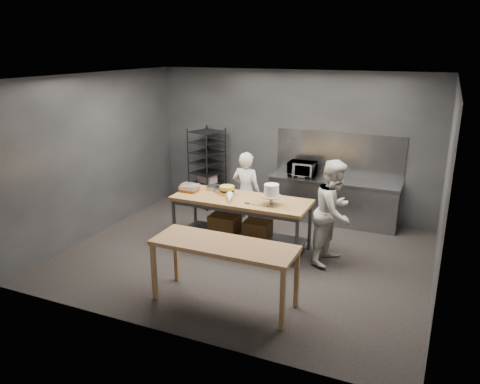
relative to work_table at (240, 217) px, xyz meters
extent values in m
plane|color=black|center=(0.23, -0.29, -0.57)|extent=(6.00, 6.00, 0.00)
cube|color=#4C4F54|center=(0.23, 2.21, 0.93)|extent=(6.00, 0.04, 3.00)
cube|color=olive|center=(0.03, -0.01, 0.32)|extent=(2.40, 0.90, 0.06)
cube|color=#47494C|center=(0.03, -0.01, -0.37)|extent=(2.25, 0.75, 0.03)
cylinder|color=#47494C|center=(-1.11, -0.40, -0.14)|extent=(0.06, 0.06, 0.86)
cylinder|color=#47494C|center=(-1.11, 0.38, -0.14)|extent=(0.06, 0.06, 0.86)
cylinder|color=#47494C|center=(1.17, -0.40, -0.14)|extent=(0.06, 0.06, 0.86)
cylinder|color=#47494C|center=(1.17, 0.38, -0.14)|extent=(0.06, 0.06, 0.86)
cube|color=brown|center=(-0.30, -0.01, -0.18)|extent=(0.50, 0.40, 0.35)
cube|color=brown|center=(0.31, 0.06, -0.21)|extent=(0.45, 0.38, 0.30)
cube|color=olive|center=(0.57, -1.84, 0.30)|extent=(2.00, 0.70, 0.06)
cube|color=olive|center=(-0.38, -2.14, -0.15)|extent=(0.06, 0.06, 0.84)
cube|color=olive|center=(-0.38, -1.54, -0.15)|extent=(0.06, 0.06, 0.84)
cube|color=olive|center=(1.52, -2.14, -0.15)|extent=(0.06, 0.06, 0.84)
cube|color=olive|center=(1.52, -1.54, -0.15)|extent=(0.06, 0.06, 0.84)
cube|color=slate|center=(1.23, 1.89, 0.31)|extent=(2.60, 0.60, 0.04)
cube|color=slate|center=(1.23, 1.89, -0.14)|extent=(2.56, 0.56, 0.86)
cube|color=slate|center=(1.23, 2.19, 0.78)|extent=(2.60, 0.02, 0.90)
cube|color=black|center=(-1.58, 1.81, 0.30)|extent=(0.75, 0.79, 1.75)
cube|color=white|center=(-1.58, 1.81, -0.03)|extent=(0.43, 0.33, 0.45)
imported|color=silver|center=(-0.19, 0.72, 0.22)|extent=(0.59, 0.40, 1.58)
imported|color=silver|center=(1.64, 0.08, 0.30)|extent=(0.83, 0.97, 1.74)
imported|color=black|center=(0.56, 1.89, 0.48)|extent=(0.54, 0.37, 0.30)
cylinder|color=#AB9F88|center=(0.63, -0.13, 0.36)|extent=(0.20, 0.20, 0.02)
cylinder|color=#AB9F88|center=(0.63, -0.13, 0.43)|extent=(0.06, 0.06, 0.12)
cylinder|color=#AB9F88|center=(0.63, -0.13, 0.50)|extent=(0.34, 0.34, 0.02)
cylinder|color=white|center=(0.63, -0.13, 0.60)|extent=(0.25, 0.25, 0.20)
cylinder|color=gold|center=(-0.29, 0.08, 0.38)|extent=(0.26, 0.26, 0.06)
cylinder|color=black|center=(-0.29, 0.08, 0.43)|extent=(0.26, 0.26, 0.04)
cylinder|color=gold|center=(-0.29, 0.08, 0.48)|extent=(0.26, 0.26, 0.06)
cylinder|color=gray|center=(-0.65, 0.26, 0.39)|extent=(0.26, 0.26, 0.07)
cylinder|color=gray|center=(-0.44, 0.20, 0.39)|extent=(0.28, 0.28, 0.07)
cone|color=white|center=(-0.09, -0.24, 0.41)|extent=(0.26, 0.40, 0.12)
cube|color=slate|center=(0.41, -0.24, 0.35)|extent=(0.28, 0.02, 0.00)
cube|color=black|center=(0.23, -0.24, 0.36)|extent=(0.09, 0.02, 0.02)
cube|color=brown|center=(-0.99, -0.04, 0.37)|extent=(0.30, 0.20, 0.05)
cube|color=silver|center=(-0.99, -0.04, 0.43)|extent=(0.31, 0.21, 0.06)
cube|color=brown|center=(-1.04, 0.08, 0.37)|extent=(0.30, 0.20, 0.05)
cube|color=silver|center=(-1.04, 0.08, 0.43)|extent=(0.31, 0.21, 0.06)
camera|label=1|loc=(3.10, -7.09, 2.89)|focal=35.00mm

